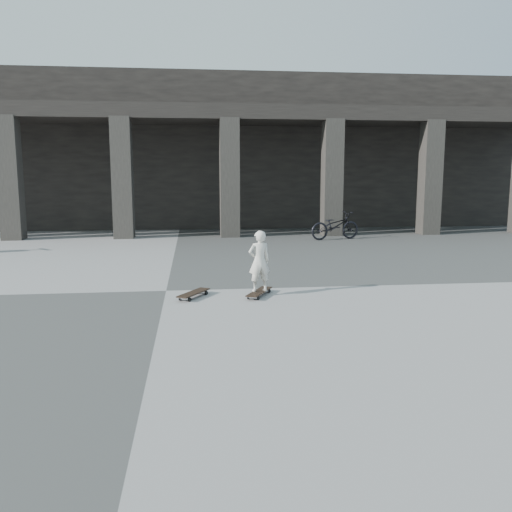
{
  "coord_description": "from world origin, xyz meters",
  "views": [
    {
      "loc": [
        0.53,
        -10.07,
        2.2
      ],
      "look_at": [
        1.69,
        -0.12,
        0.65
      ],
      "focal_mm": 38.0,
      "sensor_mm": 36.0,
      "label": 1
    }
  ],
  "objects": [
    {
      "name": "ground",
      "position": [
        0.0,
        0.0,
        0.0
      ],
      "size": [
        90.0,
        90.0,
        0.0
      ],
      "primitive_type": "plane",
      "color": "#454543",
      "rests_on": "ground"
    },
    {
      "name": "child",
      "position": [
        1.69,
        -0.62,
        0.63
      ],
      "size": [
        0.45,
        0.34,
        1.09
      ],
      "primitive_type": "imported",
      "rotation": [
        0.0,
        0.0,
        3.35
      ],
      "color": "silver",
      "rests_on": "longboard"
    },
    {
      "name": "longboard",
      "position": [
        1.69,
        -0.62,
        0.07
      ],
      "size": [
        0.58,
        0.87,
        0.09
      ],
      "rotation": [
        0.0,
        0.0,
        1.1
      ],
      "color": "black",
      "rests_on": "ground"
    },
    {
      "name": "bicycle",
      "position": [
        5.18,
        7.3,
        0.46
      ],
      "size": [
        1.84,
        1.04,
        0.92
      ],
      "primitive_type": "imported",
      "rotation": [
        0.0,
        0.0,
        1.84
      ],
      "color": "black",
      "rests_on": "ground"
    },
    {
      "name": "skateboard_spare",
      "position": [
        0.51,
        -0.63,
        0.08
      ],
      "size": [
        0.61,
        0.81,
        0.1
      ],
      "rotation": [
        0.0,
        0.0,
        1.02
      ],
      "color": "black",
      "rests_on": "ground"
    },
    {
      "name": "colonnade",
      "position": [
        -0.0,
        13.77,
        3.03
      ],
      "size": [
        28.0,
        8.82,
        6.0
      ],
      "color": "black",
      "rests_on": "ground"
    }
  ]
}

